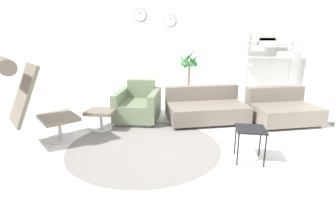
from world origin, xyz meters
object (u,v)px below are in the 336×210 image
Objects in this scene: lounge_chair at (29,94)px; armchair_red at (138,106)px; side_table at (251,133)px; shelf_unit at (270,45)px; couch_low at (206,109)px; couch_second at (282,110)px; ottoman at (101,115)px; potted_plant at (189,79)px.

armchair_red is (1.22, 1.41, -0.52)m from lounge_chair.
side_table is 0.23× the size of shelf_unit.
couch_low is 0.86× the size of shelf_unit.
couch_second is (2.73, 0.27, -0.04)m from armchair_red.
shelf_unit is at bearing 37.05° from ottoman.
shelf_unit is (0.84, 3.25, 0.97)m from side_table.
ottoman is 1.96m from couch_low.
ottoman is 0.37× the size of potted_plant.
armchair_red is at bearing -146.46° from shelf_unit.
lounge_chair reaches higher than couch_low.
lounge_chair is 5.13m from shelf_unit.
potted_plant is 0.66× the size of shelf_unit.
shelf_unit is (3.95, 3.22, 0.58)m from lounge_chair.
ottoman is at bearing 49.40° from armchair_red.
side_table is (3.11, -0.03, -0.39)m from lounge_chair.
ottoman is at bearing 90.00° from lounge_chair.
ottoman is at bearing -142.95° from shelf_unit.
lounge_chair is 0.96× the size of couch_second.
shelf_unit is (2.72, 1.81, 1.09)m from armchair_red.
shelf_unit reaches higher than couch_second.
lounge_chair reaches higher than armchair_red.
armchair_red is 3.45m from shelf_unit.
couch_low is (1.30, 0.15, -0.04)m from armchair_red.
couch_low is at bearing -130.75° from shelf_unit.
lounge_chair is 0.68× the size of shelf_unit.
side_table is at bearing 45.43° from couch_second.
couch_second is at bearing 15.60° from ottoman.
couch_low is 1.29× the size of potted_plant.
couch_second is at bearing -89.95° from shelf_unit.
couch_second is 1.91m from side_table.
lounge_chair reaches higher than side_table.
potted_plant is at bearing -123.57° from armchair_red.
ottoman is 2.49m from potted_plant.
potted_plant is (2.09, 2.83, -0.21)m from lounge_chair.
couch_low is 3.68× the size of side_table.
couch_low is 1.20× the size of couch_second.
couch_second is (1.43, 0.12, 0.00)m from couch_low.
couch_second is (3.23, 0.90, -0.03)m from ottoman.
couch_second is at bearing -31.65° from potted_plant.
lounge_chair is 1.41× the size of armchair_red.
lounge_chair is at bearing -140.82° from shelf_unit.
lounge_chair is at bearing 4.58° from couch_second.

